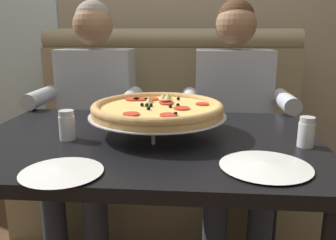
% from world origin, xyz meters
% --- Properties ---
extents(booth_bench, '(1.66, 0.78, 1.13)m').
position_xyz_m(booth_bench, '(0.00, 0.89, 0.40)').
color(booth_bench, '#998966').
rests_on(booth_bench, ground_plane).
extents(dining_table, '(1.21, 0.83, 0.75)m').
position_xyz_m(dining_table, '(0.00, 0.00, 0.66)').
color(dining_table, black).
rests_on(dining_table, ground_plane).
extents(diner_left, '(0.54, 0.64, 1.27)m').
position_xyz_m(diner_left, '(-0.37, 0.62, 0.71)').
color(diner_left, '#2D3342').
rests_on(diner_left, ground_plane).
extents(diner_right, '(0.54, 0.64, 1.27)m').
position_xyz_m(diner_right, '(0.37, 0.62, 0.71)').
color(diner_right, '#2D3342').
rests_on(diner_right, ground_plane).
extents(pizza, '(0.50, 0.50, 0.12)m').
position_xyz_m(pizza, '(0.04, 0.06, 0.84)').
color(pizza, silver).
rests_on(pizza, dining_table).
extents(shaker_pepper_flakes, '(0.06, 0.06, 0.10)m').
position_xyz_m(shaker_pepper_flakes, '(-0.26, -0.04, 0.79)').
color(shaker_pepper_flakes, white).
rests_on(shaker_pepper_flakes, dining_table).
extents(shaker_oregano, '(0.05, 0.05, 0.10)m').
position_xyz_m(shaker_oregano, '(0.54, -0.05, 0.79)').
color(shaker_oregano, white).
rests_on(shaker_oregano, dining_table).
extents(plate_near_left, '(0.22, 0.22, 0.02)m').
position_xyz_m(plate_near_left, '(-0.17, -0.34, 0.76)').
color(plate_near_left, white).
rests_on(plate_near_left, dining_table).
extents(plate_near_right, '(0.25, 0.25, 0.02)m').
position_xyz_m(plate_near_right, '(0.37, -0.25, 0.76)').
color(plate_near_right, white).
rests_on(plate_near_right, dining_table).
extents(patio_chair, '(0.42, 0.43, 0.86)m').
position_xyz_m(patio_chair, '(-1.41, 2.09, 0.52)').
color(patio_chair, black).
rests_on(patio_chair, ground_plane).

